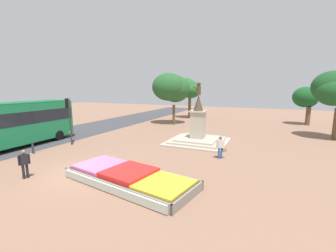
{
  "coord_description": "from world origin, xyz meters",
  "views": [
    {
      "loc": [
        9.34,
        -9.07,
        4.78
      ],
      "look_at": [
        2.75,
        5.59,
        2.02
      ],
      "focal_mm": 24.0,
      "sensor_mm": 36.0,
      "label": 1
    }
  ],
  "objects_px": {
    "pedestrian_near_planter": "(24,162)",
    "pedestrian_with_handbag": "(221,146)",
    "city_bus": "(15,122)",
    "statue_monument": "(198,133)",
    "kerb_bollard_mid_b": "(33,147)",
    "flower_planter": "(127,177)",
    "traffic_light_mid_block": "(69,113)"
  },
  "relations": [
    {
      "from": "statue_monument",
      "to": "city_bus",
      "type": "distance_m",
      "value": 14.96
    },
    {
      "from": "city_bus",
      "to": "pedestrian_with_handbag",
      "type": "relative_size",
      "value": 6.25
    },
    {
      "from": "city_bus",
      "to": "pedestrian_with_handbag",
      "type": "distance_m",
      "value": 16.13
    },
    {
      "from": "traffic_light_mid_block",
      "to": "flower_planter",
      "type": "bearing_deg",
      "value": -27.16
    },
    {
      "from": "flower_planter",
      "to": "statue_monument",
      "type": "distance_m",
      "value": 9.63
    },
    {
      "from": "pedestrian_with_handbag",
      "to": "city_bus",
      "type": "bearing_deg",
      "value": -166.45
    },
    {
      "from": "pedestrian_with_handbag",
      "to": "pedestrian_near_planter",
      "type": "relative_size",
      "value": 0.99
    },
    {
      "from": "statue_monument",
      "to": "traffic_light_mid_block",
      "type": "xyz_separation_m",
      "value": [
        -9.62,
        -5.06,
        1.8
      ]
    },
    {
      "from": "statue_monument",
      "to": "kerb_bollard_mid_b",
      "type": "bearing_deg",
      "value": -140.94
    },
    {
      "from": "statue_monument",
      "to": "pedestrian_near_planter",
      "type": "height_order",
      "value": "statue_monument"
    },
    {
      "from": "pedestrian_with_handbag",
      "to": "kerb_bollard_mid_b",
      "type": "xyz_separation_m",
      "value": [
        -12.76,
        -4.46,
        -0.37
      ]
    },
    {
      "from": "statue_monument",
      "to": "flower_planter",
      "type": "bearing_deg",
      "value": -94.82
    },
    {
      "from": "flower_planter",
      "to": "pedestrian_with_handbag",
      "type": "distance_m",
      "value": 6.89
    },
    {
      "from": "statue_monument",
      "to": "kerb_bollard_mid_b",
      "type": "xyz_separation_m",
      "value": [
        -10.04,
        -8.15,
        -0.4
      ]
    },
    {
      "from": "statue_monument",
      "to": "kerb_bollard_mid_b",
      "type": "height_order",
      "value": "statue_monument"
    },
    {
      "from": "statue_monument",
      "to": "pedestrian_with_handbag",
      "type": "xyz_separation_m",
      "value": [
        2.72,
        -3.69,
        -0.02
      ]
    },
    {
      "from": "traffic_light_mid_block",
      "to": "kerb_bollard_mid_b",
      "type": "distance_m",
      "value": 3.81
    },
    {
      "from": "city_bus",
      "to": "traffic_light_mid_block",
      "type": "bearing_deg",
      "value": 35.95
    },
    {
      "from": "city_bus",
      "to": "statue_monument",
      "type": "bearing_deg",
      "value": 29.99
    },
    {
      "from": "pedestrian_with_handbag",
      "to": "kerb_bollard_mid_b",
      "type": "distance_m",
      "value": 13.52
    },
    {
      "from": "traffic_light_mid_block",
      "to": "kerb_bollard_mid_b",
      "type": "relative_size",
      "value": 4.29
    },
    {
      "from": "kerb_bollard_mid_b",
      "to": "pedestrian_near_planter",
      "type": "bearing_deg",
      "value": -38.93
    },
    {
      "from": "statue_monument",
      "to": "pedestrian_with_handbag",
      "type": "relative_size",
      "value": 3.43
    },
    {
      "from": "statue_monument",
      "to": "traffic_light_mid_block",
      "type": "height_order",
      "value": "statue_monument"
    },
    {
      "from": "traffic_light_mid_block",
      "to": "kerb_bollard_mid_b",
      "type": "height_order",
      "value": "traffic_light_mid_block"
    },
    {
      "from": "pedestrian_near_planter",
      "to": "pedestrian_with_handbag",
      "type": "bearing_deg",
      "value": 41.12
    },
    {
      "from": "traffic_light_mid_block",
      "to": "statue_monument",
      "type": "bearing_deg",
      "value": 27.76
    },
    {
      "from": "statue_monument",
      "to": "city_bus",
      "type": "relative_size",
      "value": 0.55
    },
    {
      "from": "pedestrian_near_planter",
      "to": "kerb_bollard_mid_b",
      "type": "relative_size",
      "value": 1.71
    },
    {
      "from": "statue_monument",
      "to": "city_bus",
      "type": "bearing_deg",
      "value": -150.01
    },
    {
      "from": "flower_planter",
      "to": "city_bus",
      "type": "distance_m",
      "value": 12.42
    },
    {
      "from": "pedestrian_near_planter",
      "to": "flower_planter",
      "type": "bearing_deg",
      "value": 18.66
    }
  ]
}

